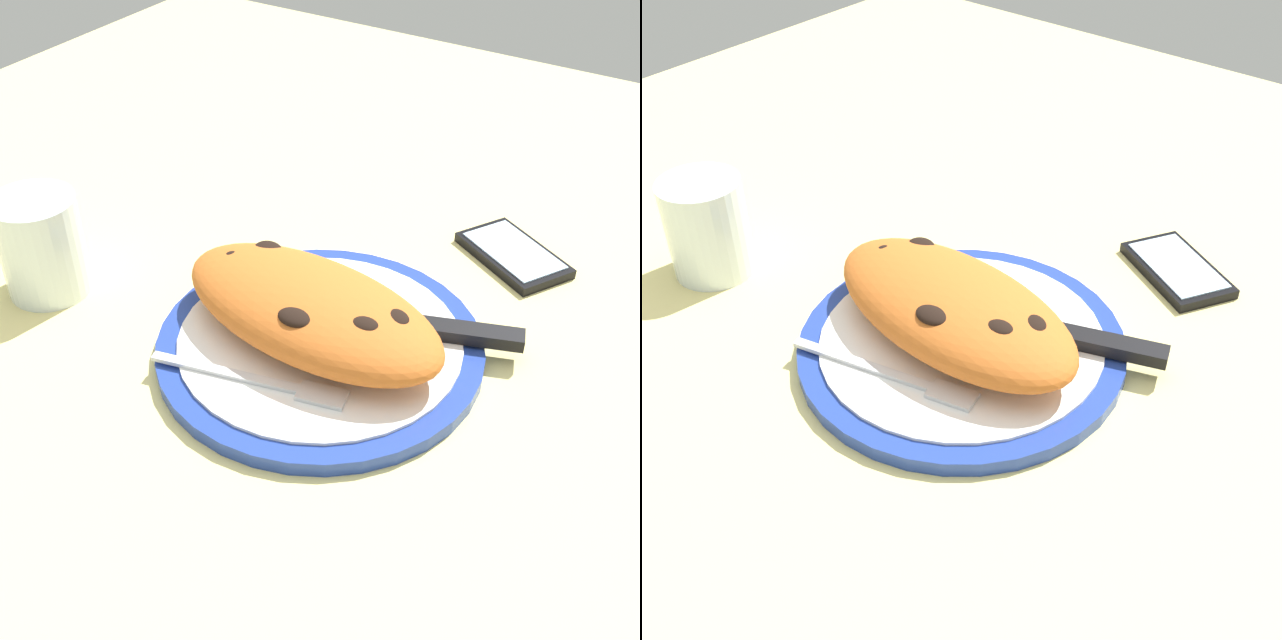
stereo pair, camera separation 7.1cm
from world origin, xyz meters
TOP-DOWN VIEW (x-y plane):
  - ground_plane at (0.00, 0.00)cm, footprint 150.00×150.00cm
  - plate at (0.00, 0.00)cm, footprint 28.66×28.66cm
  - calzone at (-0.94, -0.31)cm, footprint 27.02×15.44cm
  - fork at (-0.65, -7.33)cm, footprint 16.95×5.47cm
  - knife at (7.62, 5.55)cm, footprint 23.06×9.86cm
  - smartphone at (8.89, 22.83)cm, footprint 13.05×11.25cm
  - water_glass at (-27.24, -5.76)cm, footprint 7.94×7.94cm

SIDE VIEW (x-z plane):
  - ground_plane at x=0.00cm, z-range -3.00..0.00cm
  - smartphone at x=8.89cm, z-range -0.02..1.14cm
  - plate at x=0.00cm, z-range -0.03..1.64cm
  - fork at x=-0.65cm, z-range 1.68..2.08cm
  - knife at x=7.62cm, z-range 1.58..2.78cm
  - water_glass at x=-27.24cm, z-range -0.55..9.31cm
  - calzone at x=-0.94cm, z-range 1.70..7.23cm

